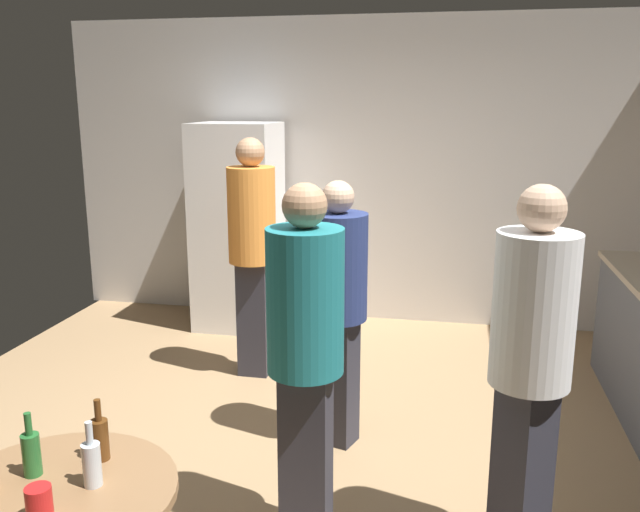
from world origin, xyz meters
name	(u,v)px	position (x,y,z in m)	size (l,w,h in m)	color
ground_plane	(284,467)	(0.00, 0.00, -0.05)	(5.20, 5.20, 0.10)	#9E7C56
wall_back	(354,173)	(0.00, 2.63, 1.35)	(5.32, 0.06, 2.70)	silver
refrigerator	(238,227)	(-0.97, 2.20, 0.90)	(0.70, 0.68, 1.80)	white
beer_bottle_brown	(100,438)	(-0.32, -1.34, 0.82)	(0.06, 0.06, 0.23)	#593314
beer_bottle_green	(31,453)	(-0.50, -1.48, 0.82)	(0.06, 0.06, 0.23)	#26662D
beer_bottle_clear	(92,462)	(-0.27, -1.50, 0.82)	(0.06, 0.06, 0.23)	silver
plastic_cup_red	(39,503)	(-0.33, -1.70, 0.79)	(0.08, 0.08, 0.11)	red
person_in_orange_shirt	(252,239)	(-0.51, 1.14, 1.02)	(0.34, 0.34, 1.74)	#2D2D38
person_in_white_shirt	(531,349)	(1.22, -0.57, 0.98)	(0.48, 0.48, 1.67)	#2D2D38
person_in_teal_shirt	(305,339)	(0.26, -0.61, 0.97)	(0.35, 0.35, 1.66)	#2D2D38
person_in_navy_shirt	(337,295)	(0.26, 0.27, 0.91)	(0.43, 0.43, 1.56)	#2D2D38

